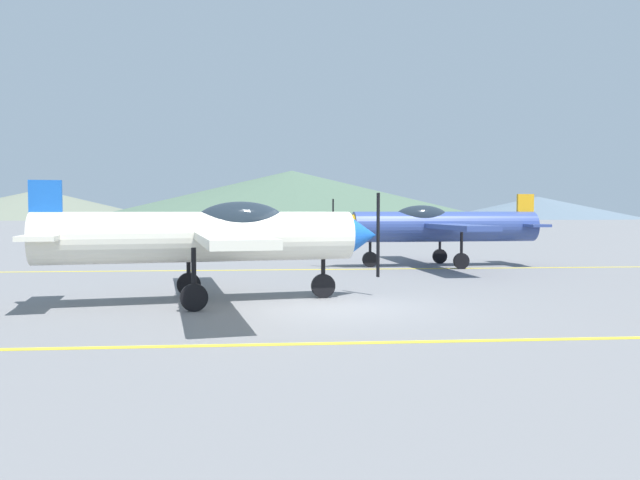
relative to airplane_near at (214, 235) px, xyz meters
The scene contains 8 objects.
ground_plane 3.40m from the airplane_near, 16.04° to the right, with size 400.00×400.00×0.00m, color slate.
apron_line_near 5.64m from the airplane_near, 57.70° to the right, with size 80.00×0.16×0.01m, color yellow.
apron_line_far 8.26m from the airplane_near, 69.07° to the left, with size 80.00×0.16×0.01m, color yellow.
airplane_near is the anchor object (origin of this frame).
airplane_mid 11.50m from the airplane_near, 47.65° to the left, with size 8.14×9.37×2.81m.
hill_left 169.66m from the airplane_near, 111.63° to the left, with size 66.33×66.33×8.14m, color slate.
hill_centerleft 111.99m from the airplane_near, 87.01° to the left, with size 88.46×88.46×10.66m, color #4C6651.
hill_centerright 174.91m from the airplane_near, 62.86° to the left, with size 57.87×57.87×6.40m, color slate.
Camera 1 is at (-1.58, -13.19, 2.13)m, focal length 33.47 mm.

